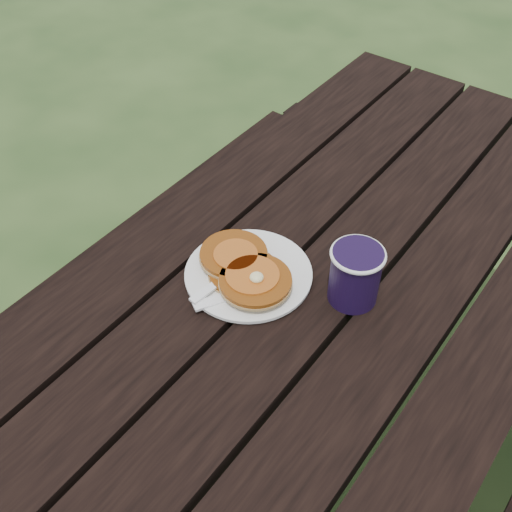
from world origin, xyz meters
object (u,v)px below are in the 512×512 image
Objects in this scene: pancake_stack at (245,269)px; coffee_cup at (355,273)px; picnic_table at (286,433)px; plate at (248,275)px.

coffee_cup is at bearing 23.93° from pancake_stack.
picnic_table is 8.13× the size of plate.
plate is (-0.12, 0.03, 0.39)m from picnic_table.
pancake_stack is at bearing -97.14° from plate.
pancake_stack is 0.19m from coffee_cup.
plate is at bearing -158.43° from coffee_cup.
pancake_stack reaches higher than plate.
coffee_cup reaches higher than pancake_stack.
coffee_cup reaches higher than picnic_table.
coffee_cup is at bearing 58.91° from picnic_table.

